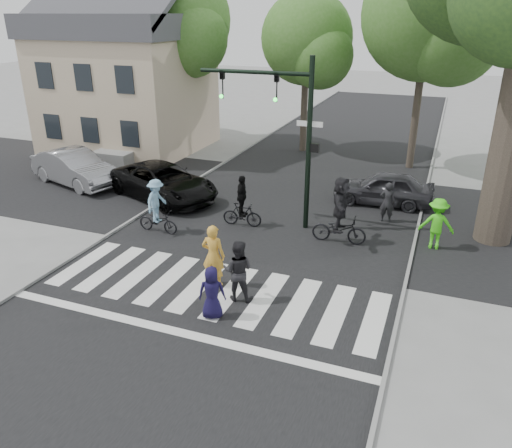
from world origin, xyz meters
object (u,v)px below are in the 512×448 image
at_px(cyclist_right, 340,214).
at_px(traffic_signal, 286,119).
at_px(cyclist_left, 157,210).
at_px(car_suv, 164,182).
at_px(pedestrian_adult, 238,271).
at_px(car_silver, 75,168).
at_px(car_grey, 383,188).
at_px(pedestrian_child, 212,293).
at_px(cyclist_mid, 242,206).
at_px(pedestrian_woman, 213,256).

bearing_deg(cyclist_right, traffic_signal, 159.88).
height_order(cyclist_left, car_suv, cyclist_left).
bearing_deg(traffic_signal, pedestrian_adult, -84.89).
bearing_deg(car_silver, cyclist_right, -81.69).
distance_m(pedestrian_adult, car_silver, 12.57).
height_order(car_suv, car_grey, car_suv).
bearing_deg(pedestrian_adult, car_suv, -55.85).
bearing_deg(pedestrian_child, cyclist_mid, -93.37).
height_order(traffic_signal, car_silver, traffic_signal).
height_order(car_suv, car_silver, car_silver).
height_order(cyclist_left, cyclist_mid, cyclist_left).
height_order(traffic_signal, car_grey, traffic_signal).
bearing_deg(pedestrian_woman, cyclist_left, -41.11).
bearing_deg(pedestrian_woman, cyclist_mid, -81.55).
relative_size(traffic_signal, pedestrian_child, 4.19).
xyz_separation_m(cyclist_mid, cyclist_right, (3.62, -0.15, 0.25)).
xyz_separation_m(traffic_signal, car_suv, (-5.58, 0.87, -3.18)).
distance_m(traffic_signal, pedestrian_child, 7.21).
height_order(pedestrian_woman, pedestrian_adult, pedestrian_woman).
relative_size(pedestrian_woman, pedestrian_child, 1.30).
relative_size(pedestrian_adult, car_grey, 0.44).
distance_m(pedestrian_woman, pedestrian_child, 1.67).
height_order(pedestrian_adult, car_silver, pedestrian_adult).
height_order(pedestrian_child, car_silver, car_silver).
xyz_separation_m(pedestrian_woman, cyclist_mid, (-0.91, 4.28, -0.14)).
distance_m(pedestrian_adult, cyclist_left, 5.43).
relative_size(cyclist_left, car_suv, 0.38).
relative_size(traffic_signal, cyclist_left, 3.05).
height_order(cyclist_right, car_grey, cyclist_right).
xyz_separation_m(pedestrian_woman, car_suv, (-5.12, 5.83, -0.21)).
bearing_deg(cyclist_left, cyclist_mid, 32.06).
bearing_deg(pedestrian_woman, traffic_signal, -98.93).
relative_size(cyclist_left, car_grey, 0.49).
xyz_separation_m(pedestrian_woman, car_silver, (-9.83, 6.00, -0.15)).
bearing_deg(car_grey, cyclist_left, -53.28).
relative_size(pedestrian_woman, car_suv, 0.36).
bearing_deg(cyclist_right, cyclist_mid, 177.67).
relative_size(traffic_signal, car_silver, 1.27).
height_order(pedestrian_adult, car_suv, pedestrian_adult).
xyz_separation_m(car_silver, car_grey, (13.40, 2.46, -0.10)).
height_order(traffic_signal, cyclist_mid, traffic_signal).
height_order(cyclist_right, car_suv, cyclist_right).
bearing_deg(car_suv, car_grey, -50.73).
xyz_separation_m(pedestrian_woman, pedestrian_adult, (0.95, -0.46, -0.06)).
height_order(pedestrian_child, cyclist_mid, cyclist_mid).
xyz_separation_m(traffic_signal, pedestrian_child, (0.22, -6.47, -3.19)).
xyz_separation_m(cyclist_mid, car_suv, (-4.21, 1.55, -0.07)).
bearing_deg(cyclist_mid, car_silver, 169.09).
height_order(traffic_signal, cyclist_right, traffic_signal).
xyz_separation_m(pedestrian_woman, car_grey, (3.57, 8.46, -0.25)).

